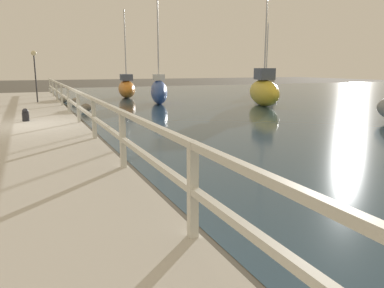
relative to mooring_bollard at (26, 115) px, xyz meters
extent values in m
plane|color=#4C473D|center=(-0.04, -1.04, -0.56)|extent=(120.00, 120.00, 0.00)
cube|color=beige|center=(-0.04, -1.04, -0.39)|extent=(3.63, 36.00, 0.34)
cube|color=silver|center=(1.68, -10.76, 0.32)|extent=(0.10, 0.10, 1.08)
cube|color=silver|center=(1.68, -7.52, 0.32)|extent=(0.10, 0.10, 1.08)
cube|color=silver|center=(1.68, -4.28, 0.32)|extent=(0.10, 0.10, 1.08)
cube|color=silver|center=(1.68, -1.04, 0.32)|extent=(0.10, 0.10, 1.08)
cube|color=silver|center=(1.68, 2.20, 0.32)|extent=(0.10, 0.10, 1.08)
cube|color=silver|center=(1.68, 5.44, 0.32)|extent=(0.10, 0.10, 1.08)
cube|color=silver|center=(1.68, 8.68, 0.32)|extent=(0.10, 0.10, 1.08)
cube|color=silver|center=(1.68, 11.92, 0.32)|extent=(0.10, 0.10, 1.08)
cube|color=silver|center=(1.68, 15.16, 0.32)|extent=(0.10, 0.10, 1.08)
cube|color=silver|center=(1.68, -1.04, 0.82)|extent=(0.09, 32.50, 0.08)
cube|color=silver|center=(1.68, -1.04, 0.32)|extent=(0.09, 32.50, 0.08)
ellipsoid|color=gray|center=(2.80, 9.61, -0.37)|extent=(0.51, 0.46, 0.38)
ellipsoid|color=gray|center=(2.27, 11.07, -0.34)|extent=(0.59, 0.53, 0.44)
ellipsoid|color=slate|center=(2.80, 5.20, -0.36)|extent=(0.55, 0.49, 0.41)
cylinder|color=black|center=(0.00, 0.00, -0.07)|extent=(0.24, 0.24, 0.30)
sphere|color=black|center=(0.00, 0.00, 0.12)|extent=(0.21, 0.21, 0.21)
cylinder|color=#2D2D33|center=(0.60, 7.81, 1.01)|extent=(0.07, 0.07, 2.47)
sphere|color=beige|center=(0.60, 7.81, 2.38)|extent=(0.27, 0.27, 0.27)
ellipsoid|color=#2D4C9E|center=(7.53, 7.68, 0.16)|extent=(2.02, 4.41, 1.42)
cube|color=silver|center=(7.53, 7.68, 1.05)|extent=(0.94, 1.28, 0.37)
cylinder|color=silver|center=(7.53, 7.68, 4.15)|extent=(0.09, 0.09, 6.56)
ellipsoid|color=black|center=(18.38, 12.06, -0.04)|extent=(2.03, 3.66, 1.03)
cube|color=#9E937F|center=(18.38, 12.06, 0.66)|extent=(1.19, 1.22, 0.36)
cylinder|color=silver|center=(18.38, 12.06, 2.80)|extent=(0.09, 0.09, 4.65)
ellipsoid|color=gold|center=(12.74, 4.10, 0.20)|extent=(2.52, 4.70, 1.50)
cube|color=#4C566B|center=(12.74, 4.10, 1.27)|extent=(1.28, 1.78, 0.65)
cylinder|color=silver|center=(12.74, 4.10, 4.15)|extent=(0.09, 0.09, 6.41)
ellipsoid|color=orange|center=(6.81, 12.91, 0.08)|extent=(1.72, 3.97, 1.27)
cube|color=#4C566B|center=(6.81, 12.91, 0.94)|extent=(1.05, 1.74, 0.45)
cylinder|color=silver|center=(6.81, 12.91, 3.18)|extent=(0.09, 0.09, 4.93)
camera|label=1|loc=(0.12, -14.30, 1.62)|focal=35.00mm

